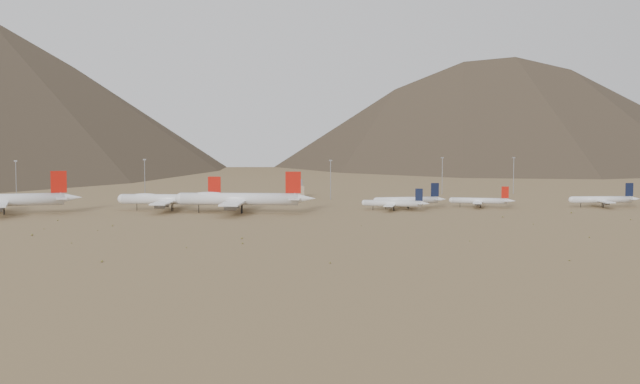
{
  "coord_description": "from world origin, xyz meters",
  "views": [
    {
      "loc": [
        -26.59,
        -465.73,
        49.38
      ],
      "look_at": [
        33.98,
        30.0,
        10.6
      ],
      "focal_mm": 50.0,
      "sensor_mm": 36.0,
      "label": 1
    }
  ],
  "objects": [
    {
      "name": "widebody_west",
      "position": [
        -138.97,
        29.06,
        8.01
      ],
      "size": [
        77.63,
        60.58,
        23.22
      ],
      "rotation": [
        0.0,
        0.0,
        0.17
      ],
      "color": "white",
      "rests_on": "ground"
    },
    {
      "name": "narrowbody_c",
      "position": [
        129.43,
        36.13,
        4.11
      ],
      "size": [
        36.8,
        27.47,
        12.66
      ],
      "rotation": [
        0.0,
        0.0,
        -0.34
      ],
      "color": "white",
      "rests_on": "ground"
    },
    {
      "name": "narrowbody_b",
      "position": [
        86.76,
        37.48,
        4.72
      ],
      "size": [
        44.09,
        31.76,
        14.55
      ],
      "rotation": [
        0.0,
        0.0,
        0.08
      ],
      "color": "white",
      "rests_on": "ground"
    },
    {
      "name": "narrowbody_d",
      "position": [
        201.36,
        29.51,
        4.64
      ],
      "size": [
        43.36,
        31.07,
        14.3
      ],
      "rotation": [
        0.0,
        0.0,
        -0.04
      ],
      "color": "white",
      "rests_on": "ground"
    },
    {
      "name": "mast_far_west",
      "position": [
        -150.34,
        119.32,
        14.2
      ],
      "size": [
        2.0,
        0.6,
        25.7
      ],
      "color": "gray",
      "rests_on": "ground"
    },
    {
      "name": "mountain_ridge",
      "position": [
        0.0,
        900.0,
        150.0
      ],
      "size": [
        4400.0,
        1000.0,
        300.0
      ],
      "color": "#4D3F2E",
      "rests_on": "ground"
    },
    {
      "name": "desert_scrub",
      "position": [
        31.89,
        -84.24,
        0.35
      ],
      "size": [
        440.4,
        172.78,
        0.95
      ],
      "color": "olive",
      "rests_on": "ground"
    },
    {
      "name": "ground",
      "position": [
        0.0,
        0.0,
        0.0
      ],
      "size": [
        3000.0,
        3000.0,
        0.0
      ],
      "primitive_type": "plane",
      "color": "#92764B",
      "rests_on": "ground"
    },
    {
      "name": "mast_centre",
      "position": [
        49.75,
        102.56,
        14.2
      ],
      "size": [
        2.0,
        0.6,
        25.7
      ],
      "color": "gray",
      "rests_on": "ground"
    },
    {
      "name": "widebody_centre",
      "position": [
        -49.5,
        38.52,
        6.73
      ],
      "size": [
        65.01,
        50.93,
        19.53
      ],
      "rotation": [
        0.0,
        0.0,
        -0.2
      ],
      "color": "white",
      "rests_on": "ground"
    },
    {
      "name": "control_tower",
      "position": [
        30.0,
        120.0,
        5.32
      ],
      "size": [
        8.0,
        8.0,
        12.0
      ],
      "color": "tan",
      "rests_on": "ground"
    },
    {
      "name": "mast_west",
      "position": [
        -70.43,
        130.39,
        14.2
      ],
      "size": [
        2.0,
        0.6,
        25.7
      ],
      "color": "gray",
      "rests_on": "ground"
    },
    {
      "name": "narrowbody_a",
      "position": [
        75.67,
        25.03,
        4.15
      ],
      "size": [
        37.13,
        27.72,
        12.78
      ],
      "rotation": [
        0.0,
        0.0,
        -0.34
      ],
      "color": "white",
      "rests_on": "ground"
    },
    {
      "name": "mast_far_east",
      "position": [
        182.6,
        132.7,
        14.2
      ],
      "size": [
        2.0,
        0.6,
        25.7
      ],
      "color": "gray",
      "rests_on": "ground"
    },
    {
      "name": "mast_east",
      "position": [
        132.77,
        137.18,
        14.2
      ],
      "size": [
        2.0,
        0.6,
        25.7
      ],
      "color": "gray",
      "rests_on": "ground"
    },
    {
      "name": "widebody_east",
      "position": [
        -11.25,
        21.64,
        7.93
      ],
      "size": [
        76.64,
        59.97,
        22.99
      ],
      "rotation": [
        0.0,
        0.0,
        -0.19
      ],
      "color": "white",
      "rests_on": "ground"
    }
  ]
}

